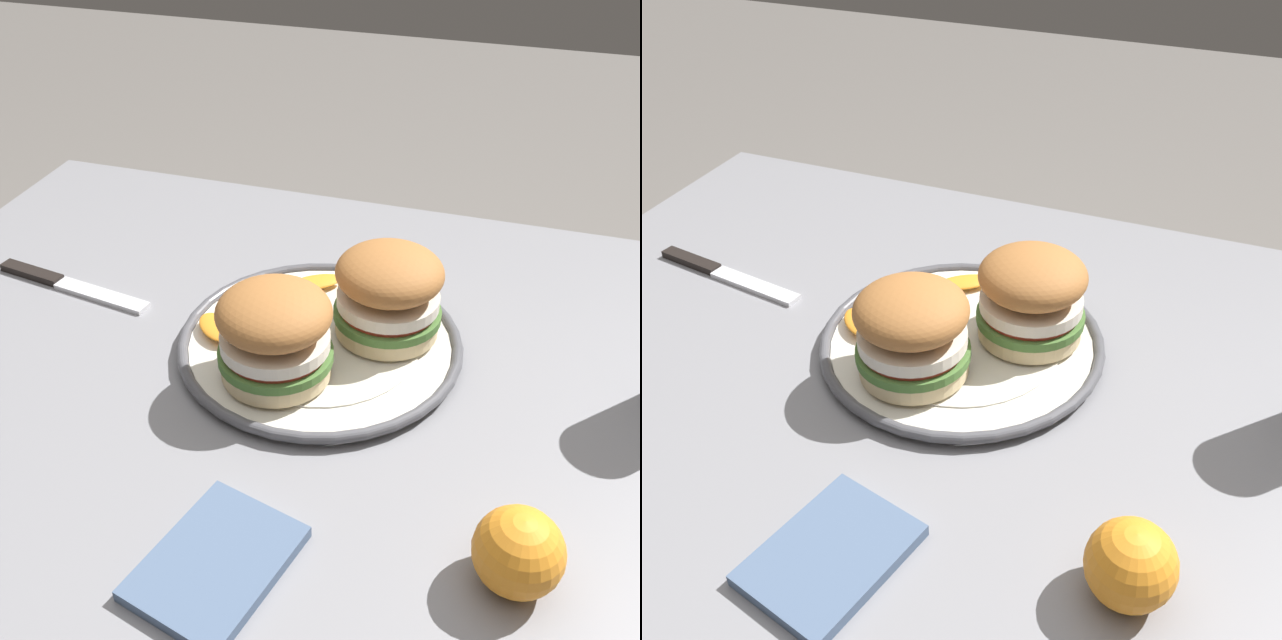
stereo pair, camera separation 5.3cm
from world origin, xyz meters
TOP-DOWN VIEW (x-y plane):
  - dining_table at (0.00, 0.00)m, footprint 1.10×0.82m
  - dinner_plate at (-0.01, 0.05)m, footprint 0.31×0.31m
  - sandwich_half_left at (0.06, 0.09)m, footprint 0.16×0.16m
  - sandwich_half_right at (-0.03, -0.02)m, footprint 0.15×0.15m
  - orange_peel_curled at (-0.10, 0.08)m, footprint 0.06×0.06m
  - orange_peel_strip_long at (-0.04, 0.15)m, footprint 0.07×0.06m
  - orange_peel_strip_short at (-0.12, 0.03)m, footprint 0.07×0.06m
  - whole_orange at (0.23, -0.18)m, footprint 0.07×0.07m
  - table_knife at (-0.35, 0.08)m, footprint 0.22×0.05m
  - folded_napkin at (0.00, -0.24)m, footprint 0.13×0.15m

SIDE VIEW (x-z plane):
  - dining_table at x=0.00m, z-range 0.26..1.01m
  - table_knife at x=-0.35m, z-range 0.75..0.76m
  - folded_napkin at x=0.00m, z-range 0.75..0.76m
  - dinner_plate at x=-0.01m, z-range 0.75..0.77m
  - orange_peel_strip_long at x=-0.04m, z-range 0.77..0.78m
  - orange_peel_strip_short at x=-0.12m, z-range 0.77..0.78m
  - orange_peel_curled at x=-0.10m, z-range 0.77..0.78m
  - whole_orange at x=0.23m, z-range 0.75..0.82m
  - sandwich_half_left at x=0.06m, z-range 0.77..0.87m
  - sandwich_half_right at x=-0.03m, z-range 0.77..0.87m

